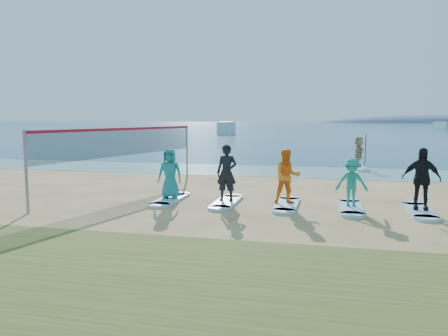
% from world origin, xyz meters
% --- Properties ---
extents(ground, '(600.00, 600.00, 0.00)m').
position_xyz_m(ground, '(0.00, 0.00, 0.00)').
color(ground, tan).
rests_on(ground, ground).
extents(shallow_water, '(600.00, 600.00, 0.00)m').
position_xyz_m(shallow_water, '(0.00, 10.50, 0.01)').
color(shallow_water, teal).
rests_on(shallow_water, ground).
extents(ocean, '(600.00, 600.00, 0.00)m').
position_xyz_m(ocean, '(0.00, 160.00, 0.01)').
color(ocean, navy).
rests_on(ocean, ground).
extents(volleyball_net, '(2.18, 8.84, 2.50)m').
position_xyz_m(volleyball_net, '(-5.56, 2.72, 1.90)').
color(volleyball_net, gray).
rests_on(volleyball_net, ground).
extents(paddleboard, '(1.09, 3.07, 0.12)m').
position_xyz_m(paddleboard, '(3.73, 12.83, 0.06)').
color(paddleboard, silver).
rests_on(paddleboard, ground).
extents(paddleboarder, '(0.67, 1.60, 1.68)m').
position_xyz_m(paddleboarder, '(3.73, 12.83, 0.96)').
color(paddleboarder, tan).
rests_on(paddleboarder, paddleboard).
extents(boat_offshore_a, '(2.72, 8.01, 2.21)m').
position_xyz_m(boat_offshore_a, '(-15.22, 61.52, 0.00)').
color(boat_offshore_a, silver).
rests_on(boat_offshore_a, ground).
extents(boat_offshore_b, '(3.60, 7.06, 1.80)m').
position_xyz_m(boat_offshore_b, '(32.97, 119.87, 0.00)').
color(boat_offshore_b, silver).
rests_on(boat_offshore_b, ground).
extents(surfboard_0, '(0.70, 2.20, 0.09)m').
position_xyz_m(surfboard_0, '(-3.21, 1.27, 0.04)').
color(surfboard_0, '#97D0EB').
rests_on(surfboard_0, ground).
extents(student_0, '(0.86, 0.59, 1.71)m').
position_xyz_m(student_0, '(-3.21, 1.27, 0.95)').
color(student_0, teal).
rests_on(student_0, surfboard_0).
extents(surfboard_1, '(0.70, 2.20, 0.09)m').
position_xyz_m(surfboard_1, '(-1.21, 1.27, 0.04)').
color(surfboard_1, '#97D0EB').
rests_on(surfboard_1, ground).
extents(student_1, '(0.72, 0.50, 1.88)m').
position_xyz_m(student_1, '(-1.21, 1.27, 1.03)').
color(student_1, black).
rests_on(student_1, surfboard_1).
extents(surfboard_2, '(0.70, 2.20, 0.09)m').
position_xyz_m(surfboard_2, '(0.79, 1.27, 0.04)').
color(surfboard_2, '#97D0EB').
rests_on(surfboard_2, ground).
extents(student_2, '(1.01, 0.89, 1.76)m').
position_xyz_m(student_2, '(0.79, 1.27, 0.97)').
color(student_2, orange).
rests_on(student_2, surfboard_2).
extents(surfboard_3, '(0.70, 2.20, 0.09)m').
position_xyz_m(surfboard_3, '(2.79, 1.27, 0.04)').
color(surfboard_3, '#97D0EB').
rests_on(surfboard_3, ground).
extents(student_3, '(1.01, 0.62, 1.51)m').
position_xyz_m(student_3, '(2.79, 1.27, 0.84)').
color(student_3, teal).
rests_on(student_3, surfboard_3).
extents(surfboard_4, '(0.70, 2.20, 0.09)m').
position_xyz_m(surfboard_4, '(4.79, 1.27, 0.04)').
color(surfboard_4, '#97D0EB').
rests_on(surfboard_4, ground).
extents(student_4, '(1.14, 0.57, 1.87)m').
position_xyz_m(student_4, '(4.79, 1.27, 1.02)').
color(student_4, black).
rests_on(student_4, surfboard_4).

